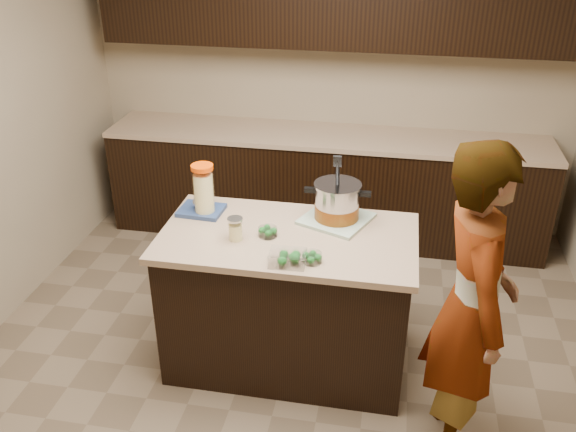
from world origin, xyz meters
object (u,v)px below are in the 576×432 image
lemonade_pitcher (204,192)px  stock_pot (337,203)px  person (471,308)px  island (288,299)px

lemonade_pitcher → stock_pot: bearing=5.3°
stock_pot → person: size_ratio=0.23×
island → stock_pot: bearing=41.9°
island → person: 1.16m
stock_pot → lemonade_pitcher: bearing=-175.6°
lemonade_pitcher → person: 1.65m
island → lemonade_pitcher: lemonade_pitcher is taller
lemonade_pitcher → island: bearing=-15.8°
stock_pot → lemonade_pitcher: 0.79m
island → person: bearing=-25.3°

